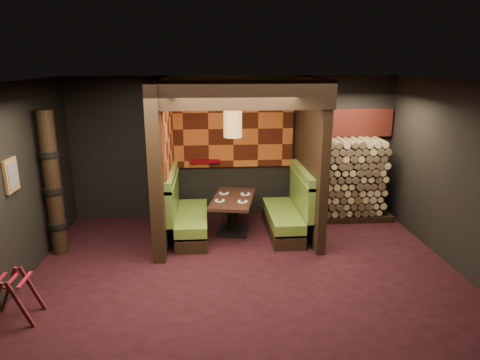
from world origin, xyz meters
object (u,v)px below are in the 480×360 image
at_px(luggage_rack, 14,295).
at_px(firewood_stack, 349,180).
at_px(booth_bench_left, 186,216).
at_px(totem_column, 53,185).
at_px(booth_bench_right, 288,213).
at_px(dining_table, 233,209).
at_px(pendant_lamp, 233,124).

height_order(luggage_rack, firewood_stack, firewood_stack).
xyz_separation_m(booth_bench_left, luggage_rack, (-2.01, -2.48, -0.07)).
bearing_deg(luggage_rack, totem_column, 92.37).
bearing_deg(firewood_stack, booth_bench_left, -167.83).
height_order(booth_bench_right, dining_table, booth_bench_right).
bearing_deg(pendant_lamp, totem_column, -168.56).
relative_size(dining_table, totem_column, 0.60).
relative_size(booth_bench_right, totem_column, 0.67).
height_order(dining_table, firewood_stack, firewood_stack).
bearing_deg(dining_table, totem_column, -167.63).
height_order(booth_bench_left, pendant_lamp, pendant_lamp).
xyz_separation_m(booth_bench_left, firewood_stack, (3.25, 0.70, 0.42)).
bearing_deg(booth_bench_left, booth_bench_right, 0.00).
height_order(pendant_lamp, luggage_rack, pendant_lamp).
xyz_separation_m(booth_bench_right, dining_table, (-1.03, 0.10, 0.06)).
distance_m(pendant_lamp, totem_column, 3.14).
xyz_separation_m(booth_bench_right, firewood_stack, (1.35, 0.70, 0.42)).
distance_m(dining_table, firewood_stack, 2.48).
distance_m(luggage_rack, firewood_stack, 6.16).
bearing_deg(firewood_stack, booth_bench_right, -152.65).
xyz_separation_m(dining_table, pendant_lamp, (0.00, -0.05, 1.59)).
distance_m(booth_bench_right, totem_column, 4.10).
bearing_deg(booth_bench_right, pendant_lamp, 177.33).
bearing_deg(luggage_rack, booth_bench_left, 51.04).
bearing_deg(pendant_lamp, booth_bench_left, -176.83).
bearing_deg(firewood_stack, pendant_lamp, -164.68).
distance_m(luggage_rack, totem_column, 2.12).
xyz_separation_m(luggage_rack, firewood_stack, (5.26, 3.18, 0.49)).
bearing_deg(dining_table, firewood_stack, 14.19).
bearing_deg(firewood_stack, dining_table, -165.81).
height_order(booth_bench_left, firewood_stack, firewood_stack).
height_order(booth_bench_right, firewood_stack, firewood_stack).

